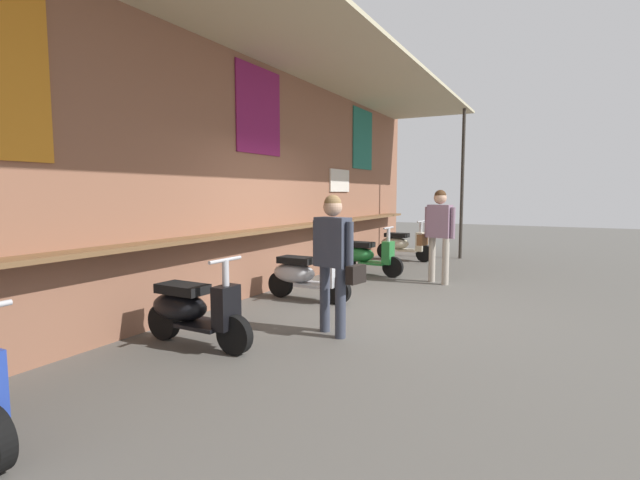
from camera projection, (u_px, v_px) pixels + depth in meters
The scene contains 8 objects.
ground_plane at pixel (371, 307), 6.66m from camera, with size 38.07×38.07×0.00m, color #56544F.
market_stall_facade at pixel (260, 164), 7.32m from camera, with size 13.60×2.37×3.74m.
scooter_black at pixel (191, 309), 4.96m from camera, with size 0.46×1.40×0.97m.
scooter_silver at pixel (303, 275), 7.09m from camera, with size 0.46×1.40×0.97m.
scooter_green at pixel (365, 255), 9.27m from camera, with size 0.46×1.40×0.97m.
scooter_cream at pixel (401, 244), 11.30m from camera, with size 0.49×1.40×0.97m.
shopper_with_handbag at pixel (439, 227), 8.34m from camera, with size 0.32×0.67×1.67m.
shopper_browsing at pixel (334, 251), 5.28m from camera, with size 0.31×0.65×1.60m.
Camera 1 is at (-6.13, -2.37, 1.61)m, focal length 26.39 mm.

